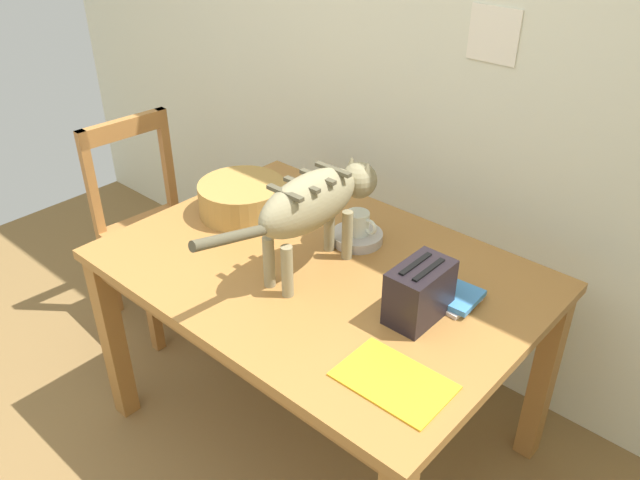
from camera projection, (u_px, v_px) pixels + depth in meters
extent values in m
cube|color=silver|center=(425.00, 60.00, 2.37)|extent=(4.65, 0.10, 2.50)
cube|color=white|center=(494.00, 35.00, 2.10)|extent=(0.18, 0.01, 0.18)
cube|color=#A16C34|center=(320.00, 271.00, 2.10)|extent=(1.38, 0.98, 0.03)
cube|color=olive|center=(320.00, 284.00, 2.12)|extent=(1.30, 0.90, 0.07)
cube|color=#A16C34|center=(113.00, 339.00, 2.38)|extent=(0.07, 0.07, 0.72)
cube|color=#A16C34|center=(280.00, 246.00, 2.94)|extent=(0.07, 0.07, 0.72)
cube|color=#A16C34|center=(543.00, 378.00, 2.21)|extent=(0.07, 0.07, 0.72)
ellipsoid|color=gray|center=(309.00, 202.00, 1.93)|extent=(0.14, 0.40, 0.18)
cube|color=#4E4835|center=(285.00, 193.00, 1.83)|extent=(0.13, 0.02, 0.01)
cube|color=#4E4835|center=(302.00, 185.00, 1.88)|extent=(0.13, 0.02, 0.01)
cube|color=#4E4835|center=(318.00, 177.00, 1.92)|extent=(0.13, 0.02, 0.01)
cube|color=#4E4835|center=(333.00, 169.00, 1.97)|extent=(0.13, 0.02, 0.01)
cylinder|color=gray|center=(329.00, 227.00, 2.13)|extent=(0.04, 0.04, 0.17)
cylinder|color=gray|center=(347.00, 235.00, 2.09)|extent=(0.04, 0.04, 0.17)
cylinder|color=gray|center=(269.00, 262.00, 1.95)|extent=(0.04, 0.04, 0.17)
cylinder|color=gray|center=(287.00, 271.00, 1.91)|extent=(0.04, 0.04, 0.17)
sphere|color=gray|center=(359.00, 180.00, 2.09)|extent=(0.12, 0.12, 0.12)
cone|color=gray|center=(352.00, 163.00, 2.09)|extent=(0.04, 0.04, 0.05)
cone|color=gray|center=(368.00, 169.00, 2.05)|extent=(0.04, 0.04, 0.05)
cylinder|color=#4E4835|center=(230.00, 238.00, 1.72)|extent=(0.03, 0.26, 0.09)
cylinder|color=#BAB5B4|center=(357.00, 237.00, 2.21)|extent=(0.18, 0.18, 0.03)
cylinder|color=white|center=(358.00, 223.00, 2.18)|extent=(0.08, 0.08, 0.08)
torus|color=white|center=(370.00, 227.00, 2.15)|extent=(0.06, 0.01, 0.06)
cube|color=gold|center=(394.00, 381.00, 1.64)|extent=(0.29, 0.19, 0.01)
cube|color=silver|center=(446.00, 296.00, 1.94)|extent=(0.18, 0.15, 0.01)
cube|color=#4188D0|center=(450.00, 293.00, 1.92)|extent=(0.18, 0.15, 0.02)
cylinder|color=#A67E3D|center=(242.00, 198.00, 2.36)|extent=(0.32, 0.32, 0.12)
cylinder|color=#4B381B|center=(242.00, 197.00, 2.36)|extent=(0.26, 0.26, 0.10)
cube|color=black|center=(420.00, 292.00, 1.82)|extent=(0.12, 0.20, 0.17)
cube|color=black|center=(416.00, 264.00, 1.79)|extent=(0.02, 0.14, 0.01)
cube|color=black|center=(429.00, 270.00, 1.76)|extent=(0.02, 0.14, 0.01)
cube|color=#A96F37|center=(161.00, 236.00, 2.89)|extent=(0.45, 0.45, 0.04)
cube|color=#A96F37|center=(123.00, 128.00, 2.77)|extent=(0.07, 0.42, 0.08)
cube|color=#A96F37|center=(167.00, 158.00, 2.98)|extent=(0.04, 0.04, 0.48)
cube|color=#A96F37|center=(91.00, 183.00, 2.76)|extent=(0.04, 0.04, 0.48)
cube|color=#A96F37|center=(223.00, 277.00, 3.00)|extent=(0.04, 0.04, 0.41)
cube|color=#A96F37|center=(153.00, 311.00, 2.78)|extent=(0.04, 0.04, 0.41)
cube|color=#A96F37|center=(179.00, 246.00, 3.23)|extent=(0.04, 0.04, 0.41)
cube|color=#A96F37|center=(111.00, 275.00, 3.01)|extent=(0.04, 0.04, 0.41)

